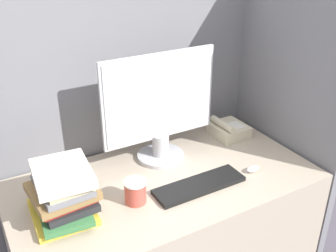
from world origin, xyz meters
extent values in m
cube|color=slate|center=(0.00, 0.77, 0.85)|extent=(1.80, 0.04, 1.71)
cube|color=slate|center=(0.74, 0.39, 0.85)|extent=(0.04, 0.79, 1.71)
cube|color=tan|center=(0.00, 0.36, 0.37)|extent=(1.40, 0.73, 0.74)
cylinder|color=#B7B7BC|center=(0.08, 0.54, 0.75)|extent=(0.24, 0.24, 0.02)
cylinder|color=#B7B7BC|center=(0.08, 0.54, 0.81)|extent=(0.08, 0.08, 0.11)
cube|color=#B7B7BC|center=(0.08, 0.55, 1.07)|extent=(0.58, 0.02, 0.42)
cube|color=silver|center=(0.08, 0.54, 1.07)|extent=(0.56, 0.01, 0.40)
cube|color=black|center=(0.10, 0.23, 0.75)|extent=(0.42, 0.13, 0.02)
ellipsoid|color=silver|center=(0.39, 0.21, 0.75)|extent=(0.07, 0.04, 0.03)
cylinder|color=#BF4C3F|center=(-0.19, 0.28, 0.79)|extent=(0.09, 0.09, 0.09)
cylinder|color=white|center=(-0.19, 0.28, 0.84)|extent=(0.10, 0.10, 0.01)
cube|color=gold|center=(-0.48, 0.35, 0.75)|extent=(0.25, 0.28, 0.02)
cube|color=#38723F|center=(-0.48, 0.34, 0.78)|extent=(0.21, 0.31, 0.02)
cube|color=#262628|center=(-0.46, 0.35, 0.80)|extent=(0.21, 0.25, 0.03)
cube|color=maroon|center=(-0.47, 0.36, 0.83)|extent=(0.23, 0.24, 0.02)
cube|color=olive|center=(-0.47, 0.35, 0.85)|extent=(0.26, 0.25, 0.03)
cube|color=slate|center=(-0.47, 0.35, 0.88)|extent=(0.19, 0.25, 0.02)
cube|color=#C6B78C|center=(-0.46, 0.34, 0.90)|extent=(0.18, 0.23, 0.02)
cube|color=silver|center=(-0.46, 0.35, 0.93)|extent=(0.23, 0.28, 0.04)
cube|color=beige|center=(0.52, 0.57, 0.77)|extent=(0.18, 0.19, 0.06)
cube|color=white|center=(0.55, 0.54, 0.80)|extent=(0.08, 0.09, 0.00)
cylinder|color=beige|center=(0.47, 0.57, 0.82)|extent=(0.04, 0.18, 0.04)
camera|label=1|loc=(-0.73, -0.95, 1.77)|focal=42.00mm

